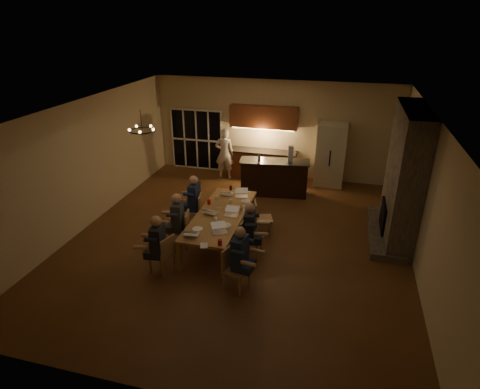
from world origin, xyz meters
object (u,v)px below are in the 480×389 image
Objects in this scene: chair_left_mid at (179,230)px; laptop_e at (227,191)px; person_left_far at (195,201)px; chair_right_far at (263,218)px; chandelier at (142,130)px; laptop_f at (241,193)px; redcup_mid at (209,202)px; bar_island at (274,178)px; standing_person at (225,154)px; can_right at (241,208)px; laptop_c at (211,209)px; dining_table at (221,227)px; bar_blender at (291,154)px; laptop_a at (191,230)px; can_silver at (216,224)px; bar_bottle at (259,157)px; chair_right_near at (237,269)px; plate_near at (226,225)px; mug_front at (215,219)px; mug_mid at (231,202)px; chair_left_far at (193,211)px; chair_left_near at (162,254)px; chair_right_mid at (252,239)px; mug_back at (216,198)px; person_left_near at (158,246)px; laptop_d at (231,211)px; person_left_mid at (178,221)px; redcup_near at (220,242)px; refrigerator at (330,155)px; can_cola at (231,188)px; plate_left at (198,229)px; person_right_near at (240,258)px; plate_far at (246,201)px.

chair_left_mid is 1.76m from laptop_e.
person_left_far is 0.88m from laptop_e.
chandelier is at bearing 92.45° from chair_right_far.
chair_right_far is 0.92m from laptop_f.
redcup_mid is (0.44, 0.89, 0.37)m from chair_left_mid.
standing_person is at bearing 145.96° from bar_island.
laptop_c is at bearing -154.74° from can_right.
bar_blender is (1.18, 3.17, 0.94)m from dining_table.
laptop_e is at bearing 47.27° from chair_right_far.
laptop_a is (0.59, -1.72, 0.17)m from person_left_far.
chair_right_far is at bearing 7.50° from redcup_mid.
redcup_mid is at bearing 170.47° from can_right.
can_silver is 3.68m from bar_bottle.
chair_right_near reaches higher than plate_near.
dining_table is 1.24m from laptop_a.
mug_front is (-0.91, -1.00, 0.36)m from chair_right_far.
mug_mid is 0.41× the size of plate_near.
chair_left_far reaches higher than can_right.
laptop_a is 2.67× the size of can_right.
chair_left_far is 1.06m from mug_mid.
chair_left_near reaches higher than mug_mid.
mug_back is (-1.21, 1.19, 0.36)m from chair_right_mid.
laptop_c is at bearing -115.55° from mug_mid.
can_right is at bearing 73.29° from person_left_far.
person_left_near is at bearing -127.27° from bar_blender.
plate_near is (-0.44, -3.62, 0.22)m from bar_island.
bar_blender is at bearing 74.01° from laptop_d.
person_left_mid is (-1.72, 1.16, 0.24)m from chair_right_near.
laptop_f is 3.20× the size of mug_mid.
dining_table is 1.48m from redcup_near.
standing_person is 7.07× the size of bar_bottle.
refrigerator reaches higher than mug_front.
chair_left_far is 1.42m from can_right.
laptop_a is at bearing -118.40° from can_right.
mug_front is 1.79m from can_cola.
chair_left_far reaches higher than mug_mid.
laptop_e reaches higher than plate_left.
can_cola is at bearing 96.74° from can_silver.
can_silver reaches higher than dining_table.
mug_mid is 0.48m from can_right.
chandelier is 5.66× the size of mug_front.
chair_left_far reaches higher than plate_near.
person_left_far reaches higher than chair_left_near.
mug_back is (-0.03, 1.83, -0.06)m from laptop_a.
redcup_near is at bearing 154.91° from laptop_a.
redcup_near is at bearing 70.54° from person_right_near.
refrigerator reaches higher than plate_far.
plate_near is at bearing 100.62° from standing_person.
person_left_near is at bearing -125.27° from laptop_d.
redcup_mid is 0.26× the size of bar_blender.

